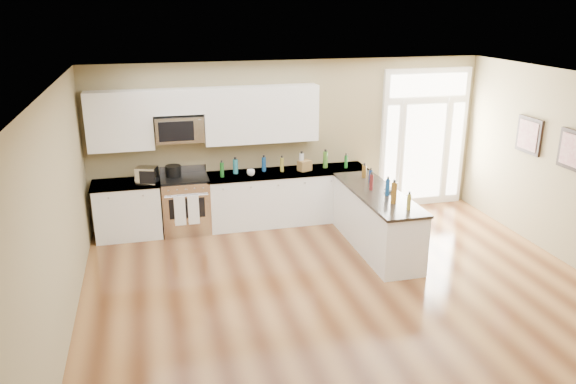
{
  "coord_description": "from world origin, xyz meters",
  "views": [
    {
      "loc": [
        -2.42,
        -5.39,
        3.71
      ],
      "look_at": [
        -0.56,
        2.0,
        1.14
      ],
      "focal_mm": 35.0,
      "sensor_mm": 36.0,
      "label": 1
    }
  ],
  "objects": [
    {
      "name": "upper_cabinet_short",
      "position": [
        -1.95,
        3.83,
        2.2
      ],
      "size": [
        0.82,
        0.33,
        0.4
      ],
      "primitive_type": "cube",
      "color": "white",
      "rests_on": "room_shell"
    },
    {
      "name": "upper_cabinet_left",
      "position": [
        -2.88,
        3.83,
        1.93
      ],
      "size": [
        1.04,
        0.33,
        0.95
      ],
      "primitive_type": "cube",
      "color": "white",
      "rests_on": "room_shell"
    },
    {
      "name": "toaster_oven",
      "position": [
        -2.52,
        3.56,
        1.08
      ],
      "size": [
        0.38,
        0.34,
        0.27
      ],
      "primitive_type": "cube",
      "rotation": [
        0.0,
        0.0,
        -0.32
      ],
      "color": "silver",
      "rests_on": "back_cabinet_left"
    },
    {
      "name": "ground",
      "position": [
        0.0,
        0.0,
        0.0
      ],
      "size": [
        8.0,
        8.0,
        0.0
      ],
      "primitive_type": "plane",
      "color": "#522D17"
    },
    {
      "name": "cup_counter",
      "position": [
        -0.82,
        3.57,
        0.99
      ],
      "size": [
        0.17,
        0.17,
        0.11
      ],
      "primitive_type": "imported",
      "rotation": [
        0.0,
        0.0,
        -0.37
      ],
      "color": "white",
      "rests_on": "back_cabinet_right"
    },
    {
      "name": "upper_cabinet_right",
      "position": [
        -0.57,
        3.83,
        1.93
      ],
      "size": [
        1.94,
        0.33,
        0.95
      ],
      "primitive_type": "cube",
      "color": "white",
      "rests_on": "room_shell"
    },
    {
      "name": "counter_bottles",
      "position": [
        0.27,
        3.05,
        1.07
      ],
      "size": [
        2.4,
        2.44,
        0.32
      ],
      "color": "#19591E",
      "rests_on": "back_cabinet_right"
    },
    {
      "name": "kitchen_range",
      "position": [
        -1.93,
        3.69,
        0.48
      ],
      "size": [
        0.79,
        0.7,
        1.08
      ],
      "color": "silver",
      "rests_on": "ground"
    },
    {
      "name": "peninsula_cabinet",
      "position": [
        0.93,
        2.24,
        0.43
      ],
      "size": [
        0.69,
        2.32,
        0.94
      ],
      "color": "white",
      "rests_on": "ground"
    },
    {
      "name": "bowl_left",
      "position": [
        -2.63,
        3.6,
        0.96
      ],
      "size": [
        0.21,
        0.21,
        0.05
      ],
      "primitive_type": "imported",
      "rotation": [
        0.0,
        0.0,
        0.1
      ],
      "color": "white",
      "rests_on": "back_cabinet_left"
    },
    {
      "name": "room_shell",
      "position": [
        0.0,
        0.0,
        1.71
      ],
      "size": [
        8.0,
        8.0,
        8.0
      ],
      "color": "#8E815A",
      "rests_on": "ground"
    },
    {
      "name": "back_cabinet_right",
      "position": [
        -0.16,
        3.69,
        0.44
      ],
      "size": [
        2.85,
        0.66,
        0.94
      ],
      "color": "white",
      "rests_on": "ground"
    },
    {
      "name": "back_cabinet_left",
      "position": [
        -2.87,
        3.69,
        0.44
      ],
      "size": [
        1.1,
        0.66,
        0.94
      ],
      "color": "white",
      "rests_on": "ground"
    },
    {
      "name": "bowl_peninsula",
      "position": [
        1.1,
        2.22,
        0.96
      ],
      "size": [
        0.2,
        0.2,
        0.05
      ],
      "primitive_type": "imported",
      "rotation": [
        0.0,
        0.0,
        -0.42
      ],
      "color": "white",
      "rests_on": "peninsula_cabinet"
    },
    {
      "name": "wall_art_far",
      "position": [
        3.47,
        1.2,
        1.7
      ],
      "size": [
        0.05,
        0.58,
        0.58
      ],
      "color": "black",
      "rests_on": "room_shell"
    },
    {
      "name": "entry_door",
      "position": [
        2.55,
        3.95,
        1.3
      ],
      "size": [
        1.7,
        0.1,
        2.6
      ],
      "color": "white",
      "rests_on": "ground"
    },
    {
      "name": "wall_art_near",
      "position": [
        3.47,
        2.2,
        1.7
      ],
      "size": [
        0.05,
        0.58,
        0.58
      ],
      "color": "black",
      "rests_on": "room_shell"
    },
    {
      "name": "microwave",
      "position": [
        -1.95,
        3.8,
        1.76
      ],
      "size": [
        0.78,
        0.41,
        0.42
      ],
      "color": "silver",
      "rests_on": "room_shell"
    },
    {
      "name": "cardboard_box",
      "position": [
        0.15,
        3.64,
        1.03
      ],
      "size": [
        0.26,
        0.23,
        0.18
      ],
      "primitive_type": "cube",
      "rotation": [
        0.0,
        0.0,
        0.38
      ],
      "color": "brown",
      "rests_on": "back_cabinet_right"
    },
    {
      "name": "stockpot",
      "position": [
        -2.09,
        3.8,
        1.05
      ],
      "size": [
        0.35,
        0.35,
        0.2
      ],
      "primitive_type": "cylinder",
      "rotation": [
        0.0,
        0.0,
        -0.42
      ],
      "color": "black",
      "rests_on": "kitchen_range"
    }
  ]
}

